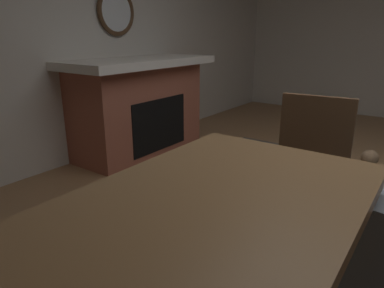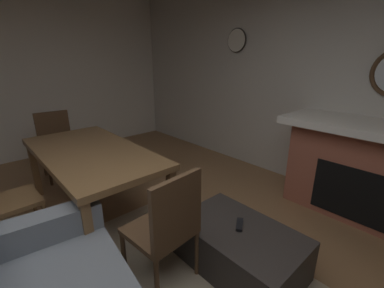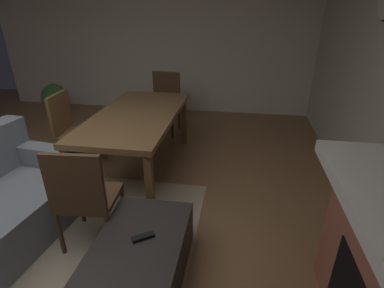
{
  "view_description": "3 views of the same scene",
  "coord_description": "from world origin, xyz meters",
  "px_view_note": "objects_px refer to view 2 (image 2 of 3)",
  "views": [
    {
      "loc": [
        2.28,
        0.18,
        1.29
      ],
      "look_at": [
        0.84,
        -0.85,
        0.73
      ],
      "focal_mm": 32.56,
      "sensor_mm": 36.0,
      "label": 1
    },
    {
      "loc": [
        -1.03,
        0.5,
        1.65
      ],
      "look_at": [
        0.66,
        -1.03,
        0.88
      ],
      "focal_mm": 23.85,
      "sensor_mm": 36.0,
      "label": 2
    },
    {
      "loc": [
        -1.53,
        -1.55,
        1.86
      ],
      "look_at": [
        0.7,
        -1.19,
        0.8
      ],
      "focal_mm": 27.61,
      "sensor_mm": 36.0,
      "label": 3
    }
  ],
  "objects_px": {
    "fireplace": "(369,171)",
    "ottoman_coffee_table": "(239,248)",
    "tv_remote": "(239,224)",
    "dining_chair_east": "(57,141)",
    "dining_table": "(91,156)",
    "wall_clock": "(237,40)",
    "dining_chair_west": "(167,225)"
  },
  "relations": [
    {
      "from": "fireplace",
      "to": "ottoman_coffee_table",
      "type": "distance_m",
      "value": 1.68
    },
    {
      "from": "dining_chair_east",
      "to": "fireplace",
      "type": "bearing_deg",
      "value": -147.77
    },
    {
      "from": "tv_remote",
      "to": "dining_chair_east",
      "type": "bearing_deg",
      "value": -22.86
    },
    {
      "from": "tv_remote",
      "to": "ottoman_coffee_table",
      "type": "bearing_deg",
      "value": 105.79
    },
    {
      "from": "ottoman_coffee_table",
      "to": "fireplace",
      "type": "bearing_deg",
      "value": -105.52
    },
    {
      "from": "ottoman_coffee_table",
      "to": "wall_clock",
      "type": "bearing_deg",
      "value": -49.02
    },
    {
      "from": "dining_chair_east",
      "to": "tv_remote",
      "type": "bearing_deg",
      "value": -169.15
    },
    {
      "from": "tv_remote",
      "to": "dining_chair_east",
      "type": "xyz_separation_m",
      "value": [
        2.86,
        0.55,
        0.14
      ]
    },
    {
      "from": "tv_remote",
      "to": "wall_clock",
      "type": "distance_m",
      "value": 2.87
    },
    {
      "from": "dining_chair_west",
      "to": "wall_clock",
      "type": "relative_size",
      "value": 2.67
    },
    {
      "from": "dining_chair_east",
      "to": "ottoman_coffee_table",
      "type": "bearing_deg",
      "value": -169.79
    },
    {
      "from": "dining_table",
      "to": "dining_chair_west",
      "type": "distance_m",
      "value": 1.32
    },
    {
      "from": "ottoman_coffee_table",
      "to": "dining_chair_east",
      "type": "xyz_separation_m",
      "value": [
        2.89,
        0.52,
        0.34
      ]
    },
    {
      "from": "ottoman_coffee_table",
      "to": "dining_table",
      "type": "height_order",
      "value": "dining_table"
    },
    {
      "from": "ottoman_coffee_table",
      "to": "dining_table",
      "type": "xyz_separation_m",
      "value": [
        1.58,
        0.53,
        0.48
      ]
    },
    {
      "from": "dining_chair_west",
      "to": "wall_clock",
      "type": "distance_m",
      "value": 3.07
    },
    {
      "from": "fireplace",
      "to": "dining_chair_west",
      "type": "bearing_deg",
      "value": 71.55
    },
    {
      "from": "fireplace",
      "to": "ottoman_coffee_table",
      "type": "xyz_separation_m",
      "value": [
        0.44,
        1.58,
        -0.34
      ]
    },
    {
      "from": "tv_remote",
      "to": "wall_clock",
      "type": "bearing_deg",
      "value": -82.88
    },
    {
      "from": "ottoman_coffee_table",
      "to": "dining_table",
      "type": "distance_m",
      "value": 1.73
    },
    {
      "from": "fireplace",
      "to": "dining_table",
      "type": "bearing_deg",
      "value": 46.26
    },
    {
      "from": "tv_remote",
      "to": "dining_table",
      "type": "height_order",
      "value": "dining_table"
    },
    {
      "from": "dining_table",
      "to": "wall_clock",
      "type": "distance_m",
      "value": 2.7
    },
    {
      "from": "ottoman_coffee_table",
      "to": "dining_chair_east",
      "type": "height_order",
      "value": "dining_chair_east"
    },
    {
      "from": "dining_table",
      "to": "dining_chair_east",
      "type": "bearing_deg",
      "value": -0.26
    },
    {
      "from": "tv_remote",
      "to": "dining_chair_west",
      "type": "distance_m",
      "value": 0.61
    },
    {
      "from": "dining_chair_west",
      "to": "dining_chair_east",
      "type": "distance_m",
      "value": 2.63
    },
    {
      "from": "tv_remote",
      "to": "dining_table",
      "type": "distance_m",
      "value": 1.67
    },
    {
      "from": "tv_remote",
      "to": "dining_table",
      "type": "bearing_deg",
      "value": -13.98
    },
    {
      "from": "ottoman_coffee_table",
      "to": "dining_chair_east",
      "type": "relative_size",
      "value": 1.06
    },
    {
      "from": "fireplace",
      "to": "dining_chair_west",
      "type": "height_order",
      "value": "fireplace"
    },
    {
      "from": "dining_chair_east",
      "to": "wall_clock",
      "type": "height_order",
      "value": "wall_clock"
    }
  ]
}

